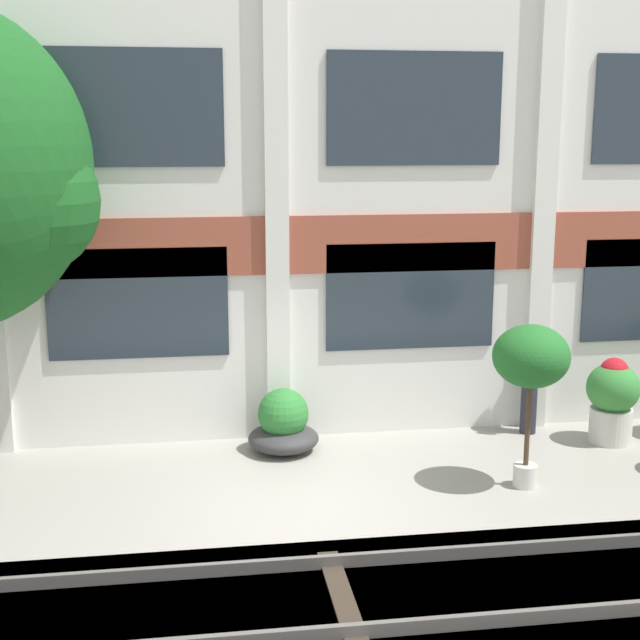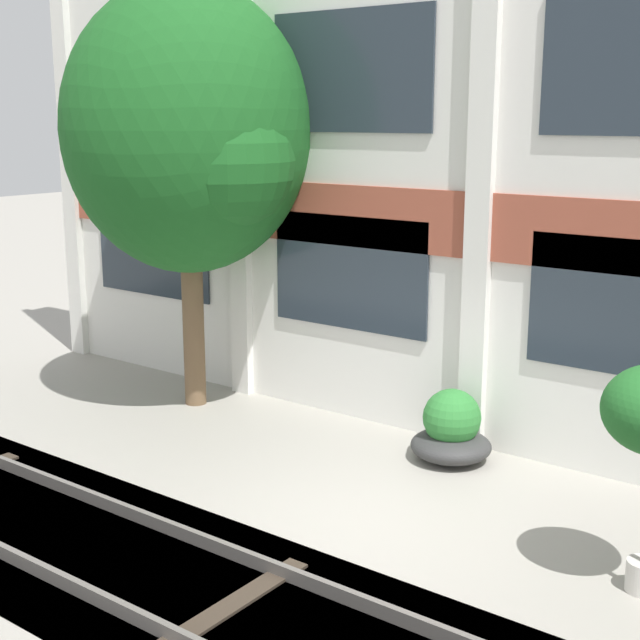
{
  "view_description": "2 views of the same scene",
  "coord_description": "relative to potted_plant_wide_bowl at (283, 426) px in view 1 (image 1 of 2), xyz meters",
  "views": [
    {
      "loc": [
        -1.33,
        -10.84,
        4.82
      ],
      "look_at": [
        0.55,
        1.92,
        2.08
      ],
      "focal_mm": 50.0,
      "sensor_mm": 36.0,
      "label": 1
    },
    {
      "loc": [
        5.4,
        -8.0,
        4.54
      ],
      "look_at": [
        -1.32,
        0.92,
        1.97
      ],
      "focal_mm": 50.0,
      "sensor_mm": 36.0,
      "label": 2
    }
  ],
  "objects": [
    {
      "name": "resident_by_doorway",
      "position": [
        4.03,
        0.26,
        0.47
      ],
      "size": [
        0.34,
        0.47,
        1.63
      ],
      "rotation": [
        0.0,
        0.0,
        -0.52
      ],
      "color": "#282833",
      "rests_on": "ground"
    },
    {
      "name": "apartment_facade",
      "position": [
        -0.01,
        0.88,
        3.83
      ],
      "size": [
        17.39,
        0.64,
        8.5
      ],
      "color": "silver",
      "rests_on": "ground"
    },
    {
      "name": "potted_plant_wide_bowl",
      "position": [
        0.0,
        0.0,
        0.0
      ],
      "size": [
        1.09,
        1.09,
        0.99
      ],
      "color": "#333333",
      "rests_on": "ground"
    },
    {
      "name": "rail_tracks",
      "position": [
        -0.01,
        -4.54,
        -0.53
      ],
      "size": [
        25.03,
        2.8,
        0.43
      ],
      "color": "#423F3A",
      "rests_on": "ground"
    },
    {
      "name": "potted_plant_fluted_column",
      "position": [
        5.15,
        -0.36,
        0.35
      ],
      "size": [
        0.82,
        0.82,
        1.37
      ],
      "color": "beige",
      "rests_on": "ground"
    },
    {
      "name": "ground_plane",
      "position": [
        -0.01,
        -2.09,
        -0.4
      ],
      "size": [
        80.0,
        80.0,
        0.0
      ],
      "primitive_type": "plane",
      "color": "#9E998E"
    },
    {
      "name": "potted_plant_low_pan",
      "position": [
        3.16,
        -1.89,
        1.39
      ],
      "size": [
        1.04,
        1.04,
        2.29
      ],
      "color": "beige",
      "rests_on": "ground"
    }
  ]
}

